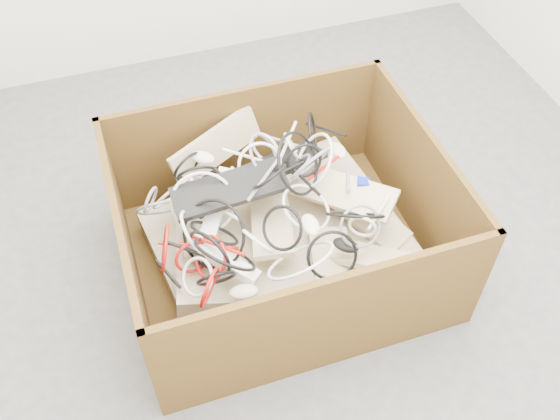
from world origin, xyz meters
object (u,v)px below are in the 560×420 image
object	(u,v)px
power_strip_right	(224,260)
power_strip_left	(216,207)
vga_plug	(363,182)
cardboard_box	(278,242)

from	to	relation	value
power_strip_right	power_strip_left	bearing A→B (deg)	128.82
power_strip_right	vga_plug	world-z (taller)	power_strip_right
power_strip_right	vga_plug	distance (m)	0.63
vga_plug	power_strip_left	bearing A→B (deg)	-161.89
power_strip_left	power_strip_right	distance (m)	0.23
power_strip_left	vga_plug	xyz separation A→B (m)	(0.57, -0.03, -0.02)
vga_plug	cardboard_box	bearing A→B (deg)	-155.31
power_strip_left	vga_plug	world-z (taller)	power_strip_left
power_strip_left	vga_plug	distance (m)	0.57
cardboard_box	power_strip_right	world-z (taller)	cardboard_box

